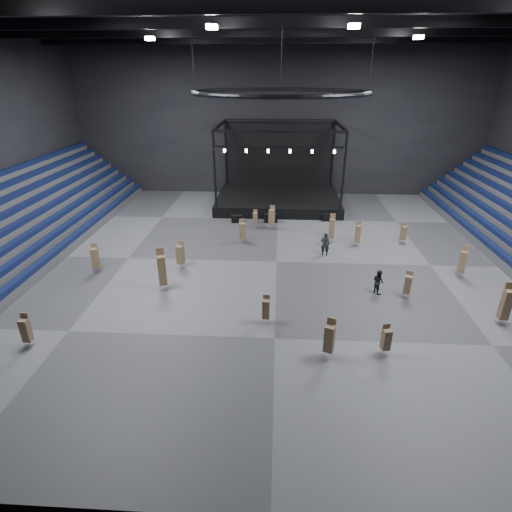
# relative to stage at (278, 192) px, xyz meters

# --- Properties ---
(floor) EXTENTS (50.00, 50.00, 0.00)m
(floor) POSITION_rel_stage_xyz_m (-0.00, -16.24, -1.45)
(floor) COLOR #4E4E51
(floor) RESTS_ON ground
(ceiling) EXTENTS (50.00, 42.00, 0.20)m
(ceiling) POSITION_rel_stage_xyz_m (-0.00, -16.24, 16.55)
(ceiling) COLOR black
(ceiling) RESTS_ON wall_back
(wall_back) EXTENTS (50.00, 0.20, 18.00)m
(wall_back) POSITION_rel_stage_xyz_m (-0.00, 4.76, 7.55)
(wall_back) COLOR black
(wall_back) RESTS_ON ground
(wall_front) EXTENTS (50.00, 0.20, 18.00)m
(wall_front) POSITION_rel_stage_xyz_m (-0.00, -37.24, 7.55)
(wall_front) COLOR black
(wall_front) RESTS_ON ground
(bleachers_left) EXTENTS (7.20, 40.00, 6.40)m
(bleachers_left) POSITION_rel_stage_xyz_m (-22.94, -16.24, 0.28)
(bleachers_left) COLOR #49494B
(bleachers_left) RESTS_ON floor
(stage) EXTENTS (14.00, 10.00, 9.20)m
(stage) POSITION_rel_stage_xyz_m (0.00, 0.00, 0.00)
(stage) COLOR black
(stage) RESTS_ON floor
(truss_ring) EXTENTS (12.30, 12.30, 5.15)m
(truss_ring) POSITION_rel_stage_xyz_m (-0.00, -16.24, 11.55)
(truss_ring) COLOR black
(truss_ring) RESTS_ON ceiling
(roof_girders) EXTENTS (49.00, 30.35, 0.70)m
(roof_girders) POSITION_rel_stage_xyz_m (-0.00, -16.24, 15.75)
(roof_girders) COLOR black
(roof_girders) RESTS_ON ceiling
(floodlights) EXTENTS (28.60, 16.60, 0.25)m
(floodlights) POSITION_rel_stage_xyz_m (-0.00, -20.24, 15.15)
(floodlights) COLOR white
(floodlights) RESTS_ON roof_girders
(flight_case_left) EXTENTS (1.23, 0.74, 0.78)m
(flight_case_left) POSITION_rel_stage_xyz_m (-4.24, -6.83, -1.06)
(flight_case_left) COLOR black
(flight_case_left) RESTS_ON floor
(flight_case_mid) EXTENTS (1.41, 0.80, 0.91)m
(flight_case_mid) POSITION_rel_stage_xyz_m (-0.70, -6.56, -1.00)
(flight_case_mid) COLOR black
(flight_case_mid) RESTS_ON floor
(flight_case_right) EXTENTS (1.25, 0.73, 0.79)m
(flight_case_right) POSITION_rel_stage_xyz_m (5.28, -5.80, -1.05)
(flight_case_right) COLOR black
(flight_case_right) RESTS_ON floor
(chair_stack_0) EXTENTS (0.62, 0.62, 2.57)m
(chair_stack_0) POSITION_rel_stage_xyz_m (14.00, -18.14, -0.13)
(chair_stack_0) COLOR silver
(chair_stack_0) RESTS_ON floor
(chair_stack_1) EXTENTS (0.52, 0.52, 1.89)m
(chair_stack_1) POSITION_rel_stage_xyz_m (6.08, -27.82, -0.44)
(chair_stack_1) COLOR silver
(chair_stack_1) RESTS_ON floor
(chair_stack_2) EXTENTS (0.47, 0.47, 1.83)m
(chair_stack_2) POSITION_rel_stage_xyz_m (-2.24, -8.23, -0.47)
(chair_stack_2) COLOR silver
(chair_stack_2) RESTS_ON floor
(chair_stack_3) EXTENTS (0.42, 0.42, 2.30)m
(chair_stack_3) POSITION_rel_stage_xyz_m (7.21, -12.39, -0.28)
(chair_stack_3) COLOR silver
(chair_stack_3) RESTS_ON floor
(chair_stack_4) EXTENTS (0.59, 0.59, 1.97)m
(chair_stack_4) POSITION_rel_stage_xyz_m (9.04, -21.49, -0.40)
(chair_stack_4) COLOR silver
(chair_stack_4) RESTS_ON floor
(chair_stack_5) EXTENTS (0.56, 0.56, 2.71)m
(chair_stack_5) POSITION_rel_stage_xyz_m (4.95, -11.73, -0.07)
(chair_stack_5) COLOR silver
(chair_stack_5) RESTS_ON floor
(chair_stack_6) EXTENTS (0.53, 0.53, 2.85)m
(chair_stack_6) POSITION_rel_stage_xyz_m (14.00, -24.45, -0.00)
(chair_stack_6) COLOR silver
(chair_stack_6) RESTS_ON floor
(chair_stack_7) EXTENTS (0.45, 0.45, 2.11)m
(chair_stack_7) POSITION_rel_stage_xyz_m (-14.00, -28.22, -0.35)
(chair_stack_7) COLOR silver
(chair_stack_7) RESTS_ON floor
(chair_stack_8) EXTENTS (0.61, 0.61, 2.41)m
(chair_stack_8) POSITION_rel_stage_xyz_m (-14.00, -18.90, -0.18)
(chair_stack_8) COLOR silver
(chair_stack_8) RESTS_ON floor
(chair_stack_9) EXTENTS (0.67, 0.67, 2.30)m
(chair_stack_9) POSITION_rel_stage_xyz_m (-7.59, -17.83, -0.23)
(chair_stack_9) COLOR silver
(chair_stack_9) RESTS_ON floor
(chair_stack_10) EXTENTS (0.48, 0.48, 1.94)m
(chair_stack_10) POSITION_rel_stage_xyz_m (11.46, -11.59, -0.41)
(chair_stack_10) COLOR silver
(chair_stack_10) RESTS_ON floor
(chair_stack_11) EXTENTS (0.71, 0.71, 3.18)m
(chair_stack_11) POSITION_rel_stage_xyz_m (-8.08, -21.34, 0.16)
(chair_stack_11) COLOR silver
(chair_stack_11) RESTS_ON floor
(chair_stack_12) EXTENTS (0.65, 0.65, 2.22)m
(chair_stack_12) POSITION_rel_stage_xyz_m (-3.19, -12.22, -0.27)
(chair_stack_12) COLOR silver
(chair_stack_12) RESTS_ON floor
(chair_stack_13) EXTENTS (0.66, 0.66, 2.40)m
(chair_stack_13) POSITION_rel_stage_xyz_m (2.93, -28.22, -0.19)
(chair_stack_13) COLOR silver
(chair_stack_13) RESTS_ON floor
(chair_stack_14) EXTENTS (0.47, 0.47, 1.91)m
(chair_stack_14) POSITION_rel_stage_xyz_m (-0.59, -25.12, -0.43)
(chair_stack_14) COLOR silver
(chair_stack_14) RESTS_ON floor
(chair_stack_15) EXTENTS (0.64, 0.64, 2.41)m
(chair_stack_15) POSITION_rel_stage_xyz_m (-0.58, -8.60, -0.19)
(chair_stack_15) COLOR silver
(chair_stack_15) RESTS_ON floor
(man_center) EXTENTS (0.78, 0.53, 2.05)m
(man_center) POSITION_rel_stage_xyz_m (4.07, -14.72, -0.43)
(man_center) COLOR black
(man_center) RESTS_ON floor
(crew_member) EXTENTS (0.95, 1.05, 1.76)m
(crew_member) POSITION_rel_stage_xyz_m (7.18, -20.91, -0.57)
(crew_member) COLOR black
(crew_member) RESTS_ON floor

